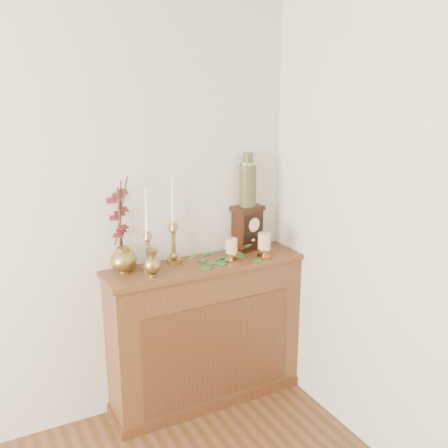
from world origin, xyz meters
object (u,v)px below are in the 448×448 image
ginger_jar (120,228)px  candlestick_left (148,244)px  mantel_clock (247,228)px  ceramic_vase (248,182)px  candlestick_center (173,235)px  bud_vase (152,263)px

ginger_jar → candlestick_left: bearing=-30.7°
mantel_clock → ceramic_vase: (-0.00, 0.00, 0.30)m
candlestick_center → bud_vase: candlestick_center is taller
bud_vase → ginger_jar: size_ratio=0.28×
bud_vase → candlestick_center: bearing=38.0°
candlestick_left → ginger_jar: 0.18m
candlestick_left → candlestick_center: candlestick_center is taller
candlestick_left → ginger_jar: size_ratio=0.86×
candlestick_center → ginger_jar: bearing=174.8°
ginger_jar → ceramic_vase: 0.85m
candlestick_center → bud_vase: size_ratio=3.30×
candlestick_left → bud_vase: 0.13m
candlestick_left → ginger_jar: ginger_jar is taller
candlestick_left → ceramic_vase: ceramic_vase is taller
candlestick_center → mantel_clock: size_ratio=1.83×
ginger_jar → mantel_clock: ginger_jar is taller
candlestick_center → mantel_clock: (0.52, 0.02, -0.03)m
bud_vase → ceramic_vase: ceramic_vase is taller
candlestick_left → bud_vase: candlestick_left is taller
ceramic_vase → bud_vase: bearing=-166.3°
candlestick_center → ginger_jar: 0.32m
candlestick_left → mantel_clock: bearing=5.8°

